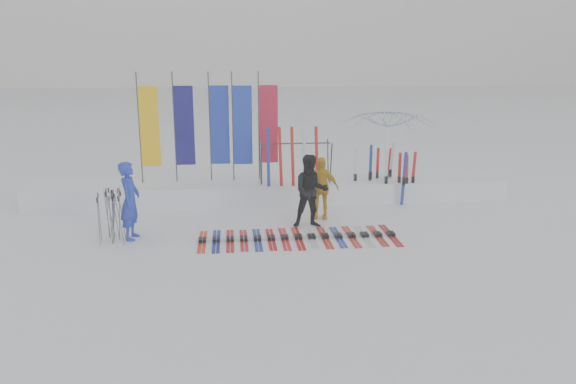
{
  "coord_description": "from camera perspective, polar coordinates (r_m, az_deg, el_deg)",
  "views": [
    {
      "loc": [
        -1.18,
        -11.68,
        4.35
      ],
      "look_at": [
        0.2,
        1.6,
        1.0
      ],
      "focal_mm": 35.0,
      "sensor_mm": 36.0,
      "label": 1
    }
  ],
  "objects": [
    {
      "name": "ground",
      "position": [
        12.52,
        -0.16,
        -6.25
      ],
      "size": [
        120.0,
        120.0,
        0.0
      ],
      "primitive_type": "plane",
      "color": "white",
      "rests_on": "ground"
    },
    {
      "name": "ski_row",
      "position": [
        13.45,
        1.06,
        -4.62
      ],
      "size": [
        4.7,
        1.69,
        0.07
      ],
      "color": "red",
      "rests_on": "ground"
    },
    {
      "name": "person_blue",
      "position": [
        13.72,
        -15.75,
        -0.87
      ],
      "size": [
        0.53,
        0.73,
        1.87
      ],
      "primitive_type": "imported",
      "rotation": [
        0.0,
        0.0,
        1.44
      ],
      "color": "#1E33B4",
      "rests_on": "ground"
    },
    {
      "name": "upright_skis",
      "position": [
        16.94,
        10.19,
        1.71
      ],
      "size": [
        1.71,
        1.15,
        1.7
      ],
      "color": "navy",
      "rests_on": "ground"
    },
    {
      "name": "feather_flags",
      "position": [
        16.63,
        -7.7,
        6.69
      ],
      "size": [
        4.03,
        0.2,
        3.2
      ],
      "color": "#383A3F",
      "rests_on": "ground"
    },
    {
      "name": "snow_bank",
      "position": [
        16.81,
        -1.73,
        0.15
      ],
      "size": [
        14.0,
        1.6,
        0.6
      ],
      "primitive_type": "cube",
      "color": "white",
      "rests_on": "ground"
    },
    {
      "name": "ski_rack",
      "position": [
        16.26,
        0.76,
        3.58
      ],
      "size": [
        2.04,
        0.8,
        1.23
      ],
      "color": "#383A3F",
      "rests_on": "ground"
    },
    {
      "name": "tent_canopy",
      "position": [
        18.09,
        10.0,
        4.27
      ],
      "size": [
        3.73,
        3.76,
        2.66
      ],
      "primitive_type": "imported",
      "rotation": [
        0.0,
        0.0,
        -0.35
      ],
      "color": "white",
      "rests_on": "ground"
    },
    {
      "name": "pole_cluster",
      "position": [
        13.82,
        -17.47,
        -2.35
      ],
      "size": [
        0.59,
        0.83,
        1.23
      ],
      "color": "#595B60",
      "rests_on": "ground"
    },
    {
      "name": "person_black",
      "position": [
        14.12,
        2.35,
        0.07
      ],
      "size": [
        0.91,
        0.71,
        1.86
      ],
      "primitive_type": "imported",
      "rotation": [
        0.0,
        0.0,
        -0.0
      ],
      "color": "black",
      "rests_on": "ground"
    },
    {
      "name": "person_yellow",
      "position": [
        14.93,
        3.3,
        0.43
      ],
      "size": [
        1.05,
        0.65,
        1.66
      ],
      "primitive_type": "imported",
      "rotation": [
        0.0,
        0.0,
        -0.27
      ],
      "color": "gold",
      "rests_on": "ground"
    }
  ]
}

